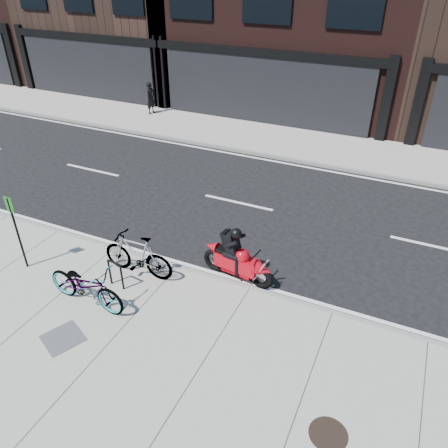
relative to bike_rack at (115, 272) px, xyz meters
The scene contains 11 objects.
ground 3.42m from the bike_rack, 73.98° to the left, with size 120.00×120.00×0.00m, color black.
sidewalk_near 2.05m from the bike_rack, 62.12° to the right, with size 60.00×6.00×0.13m, color gray.
sidewalk_far 11.04m from the bike_rack, 85.16° to the left, with size 60.00×3.50×0.13m, color gray.
bike_rack is the anchor object (origin of this frame).
bicycle_front 0.81m from the bike_rack, 105.82° to the right, with size 0.72×2.07×1.09m, color gray.
bicycle_rear 0.69m from the bike_rack, 72.18° to the left, with size 0.54×1.91×1.15m, color gray.
motorcycle 3.00m from the bike_rack, 32.87° to the left, with size 1.97×0.63×1.47m.
pedestrian 13.39m from the bike_rack, 119.25° to the left, with size 0.56×0.36×1.52m, color black.
manhole_cover 5.79m from the bike_rack, 16.70° to the right, with size 0.66×0.66×0.01m, color black.
utility_grate 1.91m from the bike_rack, 90.78° to the right, with size 0.75×0.75×0.01m, color #535356.
sign_post 2.72m from the bike_rack, behind, with size 0.27×0.05×2.02m.
Camera 1 is at (4.83, -9.56, 7.01)m, focal length 35.00 mm.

